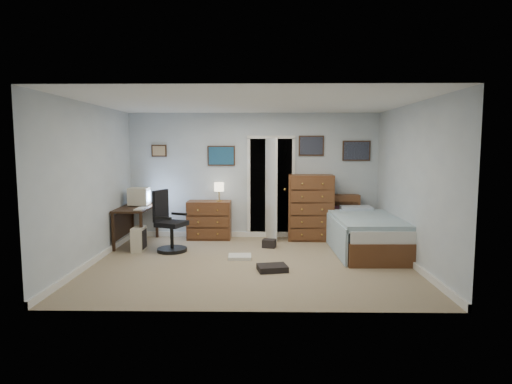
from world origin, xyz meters
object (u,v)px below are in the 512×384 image
tall_dresser (311,207)px  bed (365,233)px  computer_desk (132,215)px  low_dresser (209,220)px  office_chair (169,228)px

tall_dresser → bed: (0.86, -0.97, -0.32)m
computer_desk → bed: (4.27, -0.53, -0.22)m
computer_desk → tall_dresser: bearing=6.7°
low_dresser → bed: low_dresser is taller
office_chair → low_dresser: office_chair is taller
bed → computer_desk: bearing=171.8°
low_dresser → bed: bearing=-19.0°
office_chair → tall_dresser: size_ratio=0.84×
tall_dresser → bed: size_ratio=0.60×
tall_dresser → bed: 1.33m
tall_dresser → computer_desk: bearing=-170.2°
computer_desk → tall_dresser: (3.41, 0.44, 0.10)m
computer_desk → tall_dresser: size_ratio=0.96×
computer_desk → office_chair: size_ratio=1.15×
low_dresser → office_chair: bearing=-119.6°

